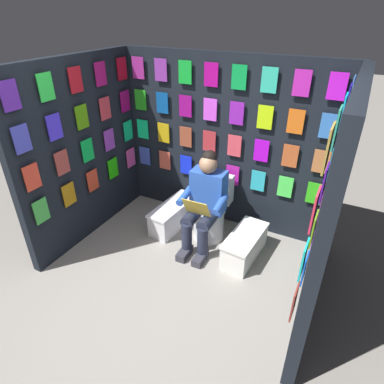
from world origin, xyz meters
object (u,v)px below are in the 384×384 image
toilet (211,212)px  comic_longbox_near (174,215)px  comic_longbox_far (244,246)px  person_reading (204,202)px

toilet → comic_longbox_near: (0.51, 0.07, -0.16)m
comic_longbox_far → person_reading: bearing=2.6°
person_reading → comic_longbox_near: bearing=-18.3°
person_reading → toilet: bearing=-90.2°
comic_longbox_near → toilet: bearing=-167.1°
comic_longbox_far → toilet: bearing=-20.0°
person_reading → comic_longbox_far: (-0.53, 0.02, -0.44)m
person_reading → comic_longbox_near: size_ratio=1.47×
toilet → person_reading: (-0.01, 0.23, 0.27)m
toilet → person_reading: size_ratio=0.65×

